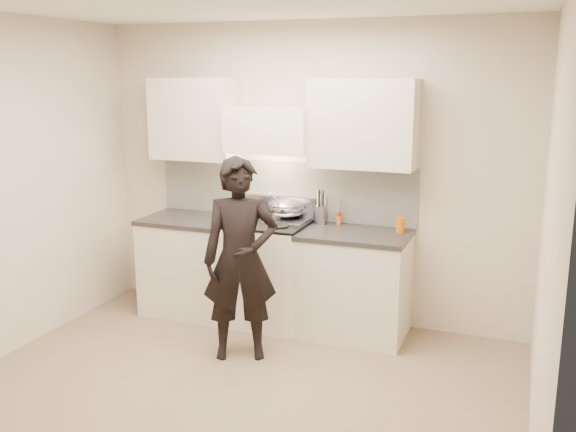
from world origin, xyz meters
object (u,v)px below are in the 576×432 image
Objects in this scene: person at (240,259)px; counter_right at (354,284)px; wok at (287,208)px; stove at (266,272)px; utensil_crock at (320,213)px.

counter_right is at bearing 21.19° from person.
wok reaches higher than counter_right.
utensil_crock is at bearing 23.40° from stove.
counter_right is 1.11m from person.
utensil_crock reaches higher than stove.
wok is at bearing -170.59° from utensil_crock.
stove is 1.04× the size of counter_right.
stove is 3.13× the size of utensil_crock.
stove reaches higher than counter_right.
utensil_crock reaches higher than counter_right.
wok is at bearing 44.49° from stove.
person is (-0.35, -0.95, -0.20)m from utensil_crock.
person is at bearing -93.03° from wok.
wok is (0.15, 0.14, 0.58)m from stove.
counter_right is 0.57× the size of person.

